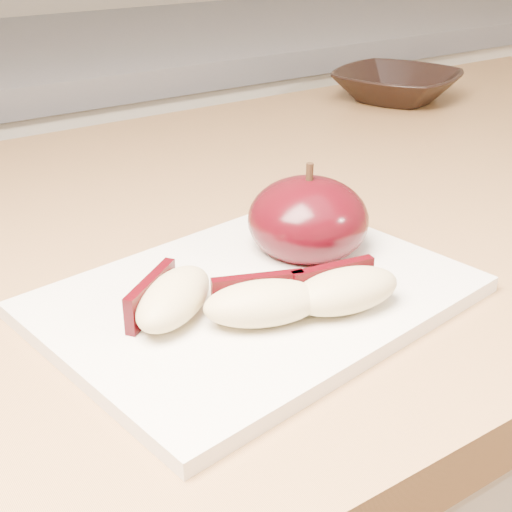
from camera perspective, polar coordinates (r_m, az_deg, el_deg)
back_cabinet at (r=1.39m, az=-18.68°, el=-3.99°), size 2.40×0.62×0.94m
cutting_board at (r=0.48m, az=0.00°, el=-3.28°), size 0.30×0.23×0.01m
apple_half at (r=0.52m, az=4.18°, el=2.92°), size 0.10×0.10×0.07m
apple_wedge_a at (r=0.44m, az=-6.81°, el=-3.33°), size 0.08×0.07×0.03m
apple_wedge_b at (r=0.43m, az=0.54°, el=-3.69°), size 0.08×0.06×0.03m
apple_wedge_c at (r=0.45m, az=7.04°, el=-2.69°), size 0.08×0.05×0.03m
bowl at (r=1.01m, az=11.15°, el=13.22°), size 0.21×0.21×0.04m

